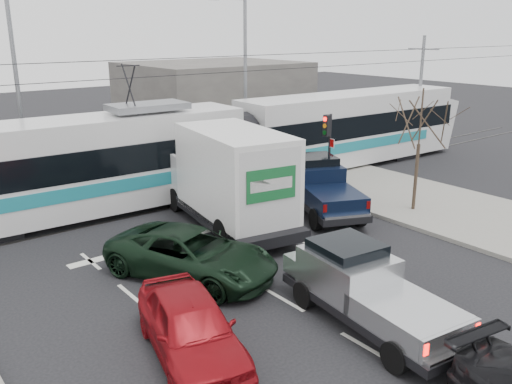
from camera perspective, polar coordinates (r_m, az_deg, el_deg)
ground at (r=16.72m, az=7.50°, el=-9.54°), size 120.00×120.00×0.00m
sidewalk_right at (r=23.56m, az=23.10°, el=-2.66°), size 6.00×60.00×0.15m
rails at (r=24.22m, az=-9.56°, el=-1.15°), size 60.00×1.60×0.03m
building_right at (r=41.55m, az=-4.52°, el=10.03°), size 12.00×10.00×5.00m
bare_tree at (r=22.78m, az=16.94°, el=7.02°), size 2.40×2.40×5.00m
traffic_signal at (r=24.61m, az=7.58°, el=5.80°), size 0.44×0.44×3.60m
street_lamp_near at (r=30.47m, az=-1.42°, el=12.55°), size 2.38×0.25×9.00m
street_lamp_far at (r=27.28m, az=-24.26°, el=10.60°), size 2.38×0.25×9.00m
catenary at (r=23.33m, az=-10.02°, el=7.93°), size 60.00×0.20×7.00m
tram at (r=26.06m, az=-2.05°, el=5.14°), size 29.23×4.19×5.95m
silver_pickup at (r=14.49m, az=11.20°, el=-9.75°), size 2.52×5.64×1.98m
box_truck at (r=20.70m, az=-3.00°, el=1.45°), size 3.87×8.04×3.86m
navy_pickup at (r=22.65m, az=6.73°, el=0.62°), size 3.92×5.65×2.25m
green_car at (r=16.81m, az=-6.80°, el=-6.53°), size 4.43×5.99×1.51m
red_car at (r=13.00m, az=-6.88°, el=-13.90°), size 2.90×4.84×1.54m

